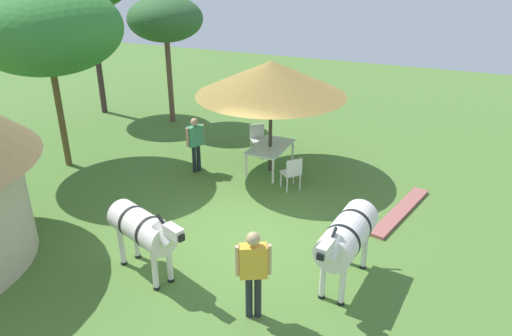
% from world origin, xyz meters
% --- Properties ---
extents(ground_plane, '(36.00, 36.00, 0.00)m').
position_xyz_m(ground_plane, '(0.00, 0.00, 0.00)').
color(ground_plane, '#4D7431').
extents(shade_umbrella, '(4.06, 4.06, 3.14)m').
position_xyz_m(shade_umbrella, '(3.12, 0.62, 2.68)').
color(shade_umbrella, '#3F3729').
rests_on(shade_umbrella, ground_plane).
extents(patio_dining_table, '(1.62, 0.99, 0.74)m').
position_xyz_m(patio_dining_table, '(3.12, 0.62, 0.67)').
color(patio_dining_table, silver).
rests_on(patio_dining_table, ground_plane).
extents(patio_chair_near_hut, '(0.61, 0.61, 0.90)m').
position_xyz_m(patio_chair_near_hut, '(2.21, -0.34, 0.52)').
color(patio_chair_near_hut, silver).
rests_on(patio_chair_near_hut, ground_plane).
extents(patio_chair_near_lawn, '(0.60, 0.60, 0.90)m').
position_xyz_m(patio_chair_near_lawn, '(4.18, 1.42, 0.52)').
color(patio_chair_near_lawn, silver).
rests_on(patio_chair_near_lawn, ground_plane).
extents(guest_beside_umbrella, '(0.50, 0.39, 1.59)m').
position_xyz_m(guest_beside_umbrella, '(2.27, 2.51, 0.96)').
color(guest_beside_umbrella, black).
rests_on(guest_beside_umbrella, ground_plane).
extents(standing_watcher, '(0.39, 0.55, 1.70)m').
position_xyz_m(standing_watcher, '(-2.62, -1.26, 1.02)').
color(standing_watcher, '#202529').
rests_on(standing_watcher, ground_plane).
extents(zebra_nearest_camera, '(2.32, 0.87, 1.59)m').
position_xyz_m(zebra_nearest_camera, '(-1.16, -2.48, 1.05)').
color(zebra_nearest_camera, silver).
rests_on(zebra_nearest_camera, ground_plane).
extents(zebra_by_umbrella, '(1.12, 2.05, 1.56)m').
position_xyz_m(zebra_by_umbrella, '(-2.30, 1.11, 1.02)').
color(zebra_by_umbrella, silver).
rests_on(zebra_by_umbrella, ground_plane).
extents(acacia_tree_behind_hut, '(3.99, 3.99, 5.09)m').
position_xyz_m(acacia_tree_behind_hut, '(1.26, 6.21, 3.88)').
color(acacia_tree_behind_hut, brown).
rests_on(acacia_tree_behind_hut, ground_plane).
extents(acacia_tree_far_lawn, '(2.53, 2.53, 4.37)m').
position_xyz_m(acacia_tree_far_lawn, '(5.74, 5.40, 3.59)').
color(acacia_tree_far_lawn, brown).
rests_on(acacia_tree_far_lawn, ground_plane).
extents(brick_patio_kerb, '(2.80, 1.07, 0.08)m').
position_xyz_m(brick_patio_kerb, '(2.03, -3.16, 0.04)').
color(brick_patio_kerb, '#9C5852').
rests_on(brick_patio_kerb, ground_plane).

